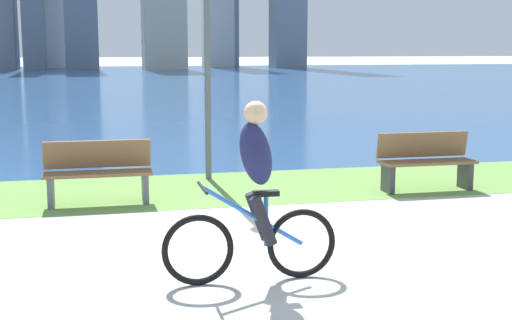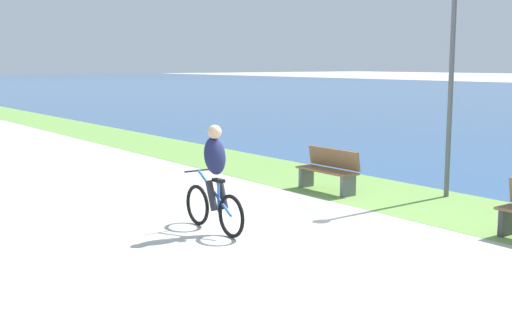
{
  "view_description": "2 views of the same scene",
  "coord_description": "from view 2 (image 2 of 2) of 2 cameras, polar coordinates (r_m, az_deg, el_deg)",
  "views": [
    {
      "loc": [
        -1.96,
        -7.26,
        2.21
      ],
      "look_at": [
        -0.36,
        -0.25,
        1.05
      ],
      "focal_mm": 49.33,
      "sensor_mm": 36.0,
      "label": 1
    },
    {
      "loc": [
        8.16,
        -6.51,
        2.68
      ],
      "look_at": [
        -0.75,
        -0.03,
        1.05
      ],
      "focal_mm": 46.24,
      "sensor_mm": 36.0,
      "label": 2
    }
  ],
  "objects": [
    {
      "name": "cyclist_lead",
      "position": [
        10.48,
        -3.61,
        -1.71
      ],
      "size": [
        1.68,
        0.52,
        1.72
      ],
      "color": "black",
      "rests_on": "ground"
    },
    {
      "name": "bench_far_along_path",
      "position": [
        13.91,
        6.31,
        -0.88
      ],
      "size": [
        1.5,
        0.47,
        0.9
      ],
      "color": "brown",
      "rests_on": "ground"
    },
    {
      "name": "lamppost_tall",
      "position": [
        13.64,
        16.59,
        8.27
      ],
      "size": [
        0.28,
        0.28,
        4.22
      ],
      "color": "#595960",
      "rests_on": "ground"
    },
    {
      "name": "ground_plane",
      "position": [
        10.77,
        2.46,
        -6.01
      ],
      "size": [
        300.0,
        300.0,
        0.0
      ],
      "primitive_type": "plane",
      "color": "#B2AFA8"
    },
    {
      "name": "grass_strip_bayside",
      "position": [
        13.17,
        14.4,
        -3.6
      ],
      "size": [
        120.0,
        2.7,
        0.01
      ],
      "primitive_type": "cube",
      "color": "#6B9947",
      "rests_on": "ground"
    }
  ]
}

